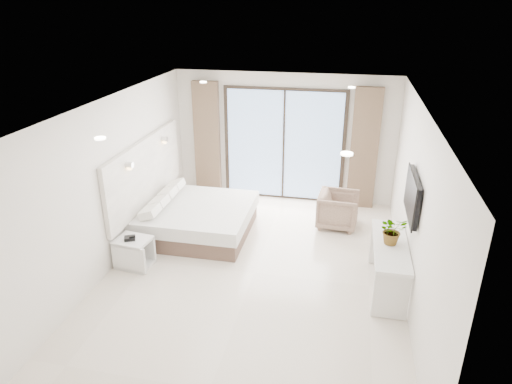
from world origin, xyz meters
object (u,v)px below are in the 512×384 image
nightstand (134,252)px  console_desk (389,256)px  bed (196,219)px  armchair (338,208)px

nightstand → console_desk: (4.00, 0.17, 0.31)m
bed → nightstand: size_ratio=3.30×
bed → nightstand: bearing=-115.6°
nightstand → armchair: 3.83m
armchair → nightstand: bearing=127.6°
bed → console_desk: 3.57m
nightstand → console_desk: size_ratio=0.38×
nightstand → console_desk: bearing=10.0°
nightstand → armchair: size_ratio=0.79×
nightstand → bed: bearing=71.9°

